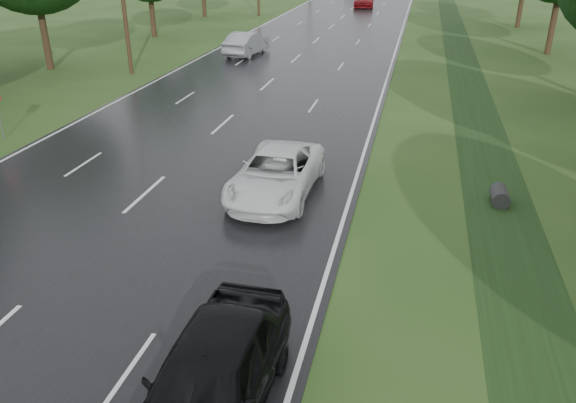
# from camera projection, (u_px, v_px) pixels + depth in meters

# --- Properties ---
(road) EXTENTS (14.00, 180.00, 0.04)m
(road) POSITION_uv_depth(u_px,v_px,m) (326.00, 32.00, 51.44)
(road) COLOR black
(road) RESTS_ON ground
(edge_stripe_east) EXTENTS (0.12, 180.00, 0.01)m
(edge_stripe_east) POSITION_uv_depth(u_px,v_px,m) (401.00, 34.00, 50.06)
(edge_stripe_east) COLOR silver
(edge_stripe_east) RESTS_ON road
(edge_stripe_west) EXTENTS (0.12, 180.00, 0.01)m
(edge_stripe_west) POSITION_uv_depth(u_px,v_px,m) (255.00, 29.00, 52.80)
(edge_stripe_west) COLOR silver
(edge_stripe_west) RESTS_ON road
(center_line) EXTENTS (0.12, 180.00, 0.01)m
(center_line) POSITION_uv_depth(u_px,v_px,m) (326.00, 32.00, 51.43)
(center_line) COLOR silver
(center_line) RESTS_ON road
(drainage_ditch) EXTENTS (2.20, 120.00, 0.56)m
(drainage_ditch) POSITION_uv_depth(u_px,v_px,m) (478.00, 124.00, 25.92)
(drainage_ditch) COLOR black
(drainage_ditch) RESTS_ON ground
(white_pickup) EXTENTS (2.56, 5.37, 1.48)m
(white_pickup) POSITION_uv_depth(u_px,v_px,m) (276.00, 173.00, 18.49)
(white_pickup) COLOR silver
(white_pickup) RESTS_ON road
(dark_sedan) EXTENTS (2.06, 4.97, 1.68)m
(dark_sedan) POSITION_uv_depth(u_px,v_px,m) (212.00, 378.00, 9.75)
(dark_sedan) COLOR black
(dark_sedan) RESTS_ON road
(silver_sedan) EXTENTS (2.26, 5.16, 1.65)m
(silver_sedan) POSITION_uv_depth(u_px,v_px,m) (247.00, 43.00, 40.82)
(silver_sedan) COLOR gray
(silver_sedan) RESTS_ON road
(far_car_red) EXTENTS (2.67, 5.85, 1.66)m
(far_car_red) POSITION_uv_depth(u_px,v_px,m) (364.00, 0.00, 69.31)
(far_car_red) COLOR maroon
(far_car_red) RESTS_ON road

